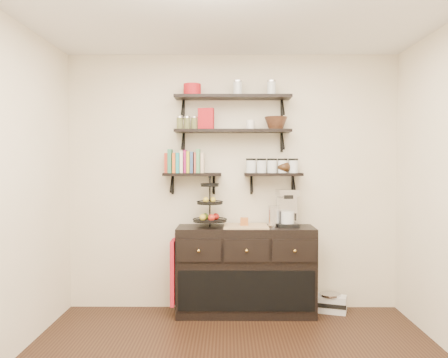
{
  "coord_description": "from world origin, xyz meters",
  "views": [
    {
      "loc": [
        -0.06,
        -3.31,
        1.56
      ],
      "look_at": [
        -0.09,
        1.15,
        1.4
      ],
      "focal_mm": 38.0,
      "sensor_mm": 36.0,
      "label": 1
    }
  ],
  "objects_px": {
    "fruit_stand": "(210,210)",
    "coffee_maker": "(287,209)",
    "sideboard": "(246,270)",
    "radio": "(330,303)"
  },
  "relations": [
    {
      "from": "fruit_stand",
      "to": "radio",
      "type": "relative_size",
      "value": 1.37
    },
    {
      "from": "sideboard",
      "to": "radio",
      "type": "relative_size",
      "value": 3.82
    },
    {
      "from": "fruit_stand",
      "to": "radio",
      "type": "xyz_separation_m",
      "value": [
        1.24,
        0.05,
        -0.98
      ]
    },
    {
      "from": "fruit_stand",
      "to": "radio",
      "type": "bearing_deg",
      "value": 2.45
    },
    {
      "from": "sideboard",
      "to": "radio",
      "type": "bearing_deg",
      "value": 3.69
    },
    {
      "from": "fruit_stand",
      "to": "coffee_maker",
      "type": "xyz_separation_m",
      "value": [
        0.79,
        0.02,
        0.01
      ]
    },
    {
      "from": "sideboard",
      "to": "fruit_stand",
      "type": "distance_m",
      "value": 0.72
    },
    {
      "from": "sideboard",
      "to": "radio",
      "type": "height_order",
      "value": "sideboard"
    },
    {
      "from": "radio",
      "to": "sideboard",
      "type": "bearing_deg",
      "value": -157.77
    },
    {
      "from": "sideboard",
      "to": "coffee_maker",
      "type": "bearing_deg",
      "value": 3.51
    }
  ]
}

